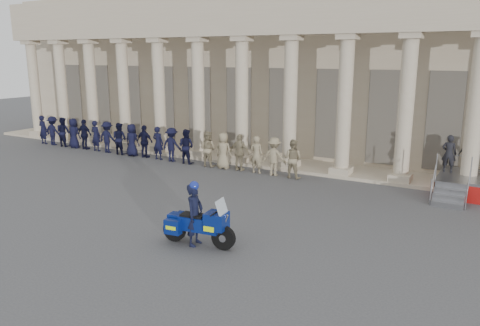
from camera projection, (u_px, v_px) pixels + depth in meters
name	position (u px, v px, depth m)	size (l,w,h in m)	color
ground	(162.00, 213.00, 16.44)	(90.00, 90.00, 0.00)	#444447
building	(316.00, 70.00, 27.89)	(40.00, 12.50, 9.00)	tan
officer_rank	(148.00, 142.00, 24.91)	(17.53, 0.67, 1.76)	black
motorcycle	(199.00, 224.00, 13.51)	(2.32, 1.00, 1.49)	black
rider	(195.00, 214.00, 13.49)	(0.51, 0.72, 1.93)	black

